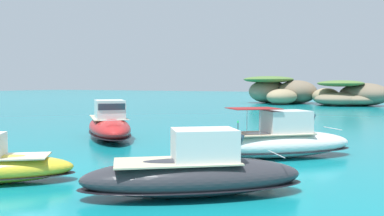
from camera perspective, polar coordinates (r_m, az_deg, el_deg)
name	(u,v)px	position (r m, az deg, el deg)	size (l,w,h in m)	color
ground_plane	(30,172)	(22.65, -21.33, -8.14)	(400.00, 400.00, 0.00)	#0F7F89
islet_large	(284,91)	(95.37, 12.51, 2.32)	(16.88, 19.27, 6.06)	#756651
islet_small	(351,96)	(88.61, 21.04, 1.58)	(18.27, 15.69, 5.05)	#84755B
motorboat_red	(109,126)	(34.15, -11.30, -2.38)	(9.70, 9.79, 3.12)	red
motorboat_charcoal	(194,173)	(16.59, 0.33, -8.98)	(8.81, 7.55, 2.65)	#2D2D33
motorboat_white	(279,142)	(25.52, 11.88, -4.54)	(9.04, 8.49, 2.99)	white
channel_buoy	(238,134)	(33.87, 6.32, -3.58)	(0.56, 0.56, 1.48)	green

